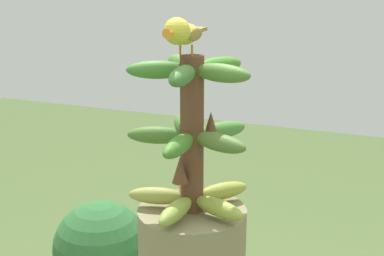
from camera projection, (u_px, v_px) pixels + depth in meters
The scene contains 3 objects.
banana_bunch at pixel (192, 136), 1.23m from camera, with size 0.30×0.29×0.36m.
perched_bird at pixel (182, 33), 1.15m from camera, with size 0.06×0.20×0.08m.
tropical_shrub at pixel (101, 248), 2.44m from camera, with size 0.42×0.42×0.51m.
Camera 1 is at (-0.44, 1.09, 1.49)m, focal length 51.87 mm.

